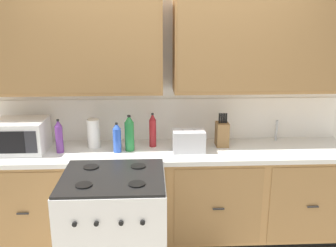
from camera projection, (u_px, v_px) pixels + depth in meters
The scene contains 12 objects.
wall_unit at pixel (168, 67), 3.31m from camera, with size 4.48×0.40×2.37m.
counter_run at pixel (169, 194), 3.43m from camera, with size 3.31×0.64×0.91m.
stove_range at pixel (115, 233), 2.81m from camera, with size 0.76×0.68×0.95m.
microwave at pixel (18, 136), 3.24m from camera, with size 0.48×0.37×0.28m.
toaster at pixel (189, 141), 3.25m from camera, with size 0.28×0.18×0.19m.
knife_block at pixel (222, 134), 3.38m from camera, with size 0.11×0.14×0.31m.
sink_faucet at pixel (276, 130), 3.54m from camera, with size 0.02×0.02×0.20m, color #B2B5BA.
paper_towel_roll at pixel (94, 133), 3.34m from camera, with size 0.12×0.12×0.26m, color white.
bottle_red at pixel (153, 130), 3.36m from camera, with size 0.06×0.06×0.31m.
bottle_blue at pixel (117, 138), 3.22m from camera, with size 0.07×0.07×0.27m.
bottle_violet at pixel (59, 136), 3.20m from camera, with size 0.07×0.07×0.30m.
bottle_green at pixel (129, 133), 3.25m from camera, with size 0.08×0.08×0.32m.
Camera 1 is at (-0.15, -2.82, 2.03)m, focal length 39.56 mm.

